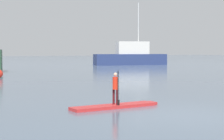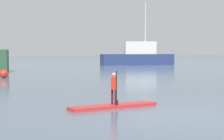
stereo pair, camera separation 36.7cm
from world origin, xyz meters
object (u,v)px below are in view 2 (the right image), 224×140
(motor_boat_small_navy, at_px, (138,56))
(mooring_buoy_near, at_px, (4,74))
(paddler_child_solo, at_px, (114,87))
(paddleboard_near, at_px, (114,106))

(motor_boat_small_navy, relative_size, mooring_buoy_near, 16.32)
(motor_boat_small_navy, bearing_deg, paddler_child_solo, -126.85)
(paddler_child_solo, bearing_deg, mooring_buoy_near, 86.80)
(paddleboard_near, height_order, mooring_buoy_near, mooring_buoy_near)
(mooring_buoy_near, bearing_deg, paddler_child_solo, -93.20)
(paddler_child_solo, bearing_deg, paddleboard_near, 86.13)
(paddler_child_solo, bearing_deg, motor_boat_small_navy, 53.15)
(paddler_child_solo, height_order, motor_boat_small_navy, motor_boat_small_navy)
(paddleboard_near, bearing_deg, mooring_buoy_near, 86.80)
(paddler_child_solo, relative_size, mooring_buoy_near, 1.89)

